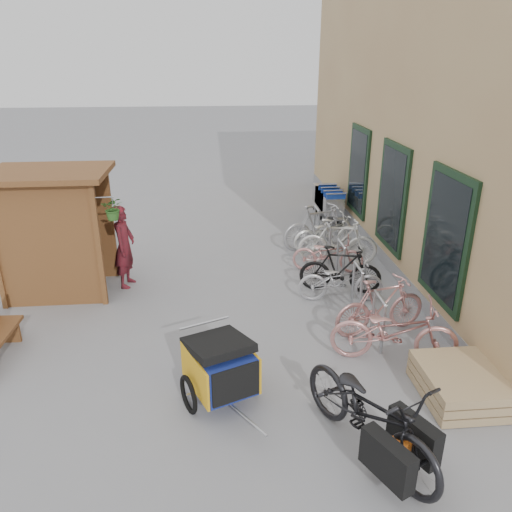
{
  "coord_description": "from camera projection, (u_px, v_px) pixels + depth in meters",
  "views": [
    {
      "loc": [
        -0.25,
        -6.71,
        4.35
      ],
      "look_at": [
        0.5,
        1.5,
        1.0
      ],
      "focal_mm": 35.0,
      "sensor_mm": 36.0,
      "label": 1
    }
  ],
  "objects": [
    {
      "name": "person_kiosk",
      "position": [
        124.0,
        246.0,
        9.8
      ],
      "size": [
        0.5,
        0.67,
        1.66
      ],
      "primitive_type": "imported",
      "rotation": [
        0.0,
        0.0,
        1.39
      ],
      "color": "maroon",
      "rests_on": "ground"
    },
    {
      "name": "bike_5",
      "position": [
        338.0,
        242.0,
        10.93
      ],
      "size": [
        1.79,
        0.79,
        1.04
      ],
      "primitive_type": "imported",
      "rotation": [
        0.0,
        0.0,
        1.39
      ],
      "color": "white",
      "rests_on": "ground"
    },
    {
      "name": "pallet_stack",
      "position": [
        460.0,
        384.0,
        6.73
      ],
      "size": [
        1.0,
        1.2,
        0.4
      ],
      "color": "tan",
      "rests_on": "ground"
    },
    {
      "name": "shopping_carts",
      "position": [
        328.0,
        199.0,
        14.01
      ],
      "size": [
        0.54,
        1.82,
        0.97
      ],
      "color": "silver",
      "rests_on": "ground"
    },
    {
      "name": "bike_7",
      "position": [
        318.0,
        226.0,
        11.83
      ],
      "size": [
        1.89,
        1.02,
        1.09
      ],
      "primitive_type": "imported",
      "rotation": [
        0.0,
        0.0,
        1.87
      ],
      "color": "#ACACB1",
      "rests_on": "ground"
    },
    {
      "name": "kiosk",
      "position": [
        49.0,
        216.0,
        9.26
      ],
      "size": [
        2.49,
        1.65,
        2.4
      ],
      "color": "brown",
      "rests_on": "ground"
    },
    {
      "name": "bike_2",
      "position": [
        341.0,
        280.0,
        9.33
      ],
      "size": [
        1.63,
        0.71,
        0.83
      ],
      "primitive_type": "imported",
      "rotation": [
        0.0,
        0.0,
        1.47
      ],
      "color": "#ACACB1",
      "rests_on": "ground"
    },
    {
      "name": "cargo_bike",
      "position": [
        371.0,
        413.0,
        5.65
      ],
      "size": [
        1.62,
        2.28,
        1.14
      ],
      "rotation": [
        0.0,
        0.0,
        0.45
      ],
      "color": "black",
      "rests_on": "ground"
    },
    {
      "name": "bike_3",
      "position": [
        340.0,
        269.0,
        9.65
      ],
      "size": [
        1.64,
        0.83,
        0.95
      ],
      "primitive_type": "imported",
      "rotation": [
        0.0,
        0.0,
        1.32
      ],
      "color": "black",
      "rests_on": "ground"
    },
    {
      "name": "building",
      "position": [
        508.0,
        95.0,
        11.23
      ],
      "size": [
        6.07,
        13.0,
        7.0
      ],
      "color": "tan",
      "rests_on": "ground"
    },
    {
      "name": "bike_rack",
      "position": [
        341.0,
        258.0,
        10.06
      ],
      "size": [
        0.05,
        5.35,
        0.86
      ],
      "color": "#A5A8AD",
      "rests_on": "ground"
    },
    {
      "name": "bike_0",
      "position": [
        394.0,
        331.0,
        7.45
      ],
      "size": [
        1.99,
        1.06,
        0.99
      ],
      "primitive_type": "imported",
      "rotation": [
        0.0,
        0.0,
        1.35
      ],
      "color": "tan",
      "rests_on": "ground"
    },
    {
      "name": "bike_6",
      "position": [
        327.0,
        233.0,
        11.74
      ],
      "size": [
        1.74,
        0.88,
        0.87
      ],
      "primitive_type": "imported",
      "rotation": [
        0.0,
        0.0,
        1.76
      ],
      "color": "white",
      "rests_on": "ground"
    },
    {
      "name": "child_trailer",
      "position": [
        220.0,
        365.0,
        6.56
      ],
      "size": [
        1.11,
        1.68,
        0.98
      ],
      "rotation": [
        0.0,
        0.0,
        0.4
      ],
      "color": "navy",
      "rests_on": "ground"
    },
    {
      "name": "bike_1",
      "position": [
        381.0,
        306.0,
        8.21
      ],
      "size": [
        1.72,
        0.85,
        1.0
      ],
      "primitive_type": "imported",
      "rotation": [
        0.0,
        0.0,
        1.81
      ],
      "color": "tan",
      "rests_on": "ground"
    },
    {
      "name": "ground",
      "position": [
        233.0,
        352.0,
        7.84
      ],
      "size": [
        80.0,
        80.0,
        0.0
      ],
      "primitive_type": "plane",
      "color": "gray"
    },
    {
      "name": "bike_4",
      "position": [
        328.0,
        254.0,
        10.6
      ],
      "size": [
        1.59,
        0.84,
        0.79
      ],
      "primitive_type": "imported",
      "rotation": [
        0.0,
        0.0,
        1.35
      ],
      "color": "tan",
      "rests_on": "ground"
    }
  ]
}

